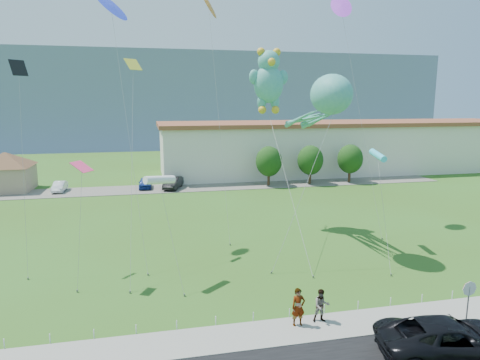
# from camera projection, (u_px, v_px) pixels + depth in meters

# --- Properties ---
(ground) EXTENTS (160.00, 160.00, 0.00)m
(ground) POSITION_uv_depth(u_px,v_px,m) (265.00, 308.00, 23.96)
(ground) COLOR #345618
(ground) RESTS_ON ground
(sidewalk) EXTENTS (80.00, 2.50, 0.10)m
(sidewalk) POSITION_uv_depth(u_px,v_px,m) (280.00, 332.00, 21.31)
(sidewalk) COLOR gray
(sidewalk) RESTS_ON ground
(parking_strip) EXTENTS (70.00, 6.00, 0.06)m
(parking_strip) POSITION_uv_depth(u_px,v_px,m) (195.00, 187.00, 57.59)
(parking_strip) COLOR #59544C
(parking_strip) RESTS_ON ground
(hill_ridge) EXTENTS (160.00, 50.00, 25.00)m
(hill_ridge) POSITION_uv_depth(u_px,v_px,m) (165.00, 98.00, 137.03)
(hill_ridge) COLOR slate
(hill_ridge) RESTS_ON ground
(pavilion) EXTENTS (9.20, 9.20, 5.00)m
(pavilion) POSITION_uv_depth(u_px,v_px,m) (6.00, 168.00, 54.91)
(pavilion) COLOR tan
(pavilion) RESTS_ON ground
(warehouse) EXTENTS (61.00, 15.00, 8.20)m
(warehouse) POSITION_uv_depth(u_px,v_px,m) (345.00, 146.00, 70.95)
(warehouse) COLOR beige
(warehouse) RESTS_ON ground
(stop_sign) EXTENTS (0.80, 0.07, 2.50)m
(stop_sign) POSITION_uv_depth(u_px,v_px,m) (469.00, 293.00, 21.57)
(stop_sign) COLOR slate
(stop_sign) RESTS_ON ground
(rope_fence) EXTENTS (26.05, 0.05, 0.50)m
(rope_fence) POSITION_uv_depth(u_px,v_px,m) (272.00, 315.00, 22.67)
(rope_fence) COLOR white
(rope_fence) RESTS_ON ground
(tree_near) EXTENTS (3.60, 3.60, 5.47)m
(tree_near) POSITION_uv_depth(u_px,v_px,m) (269.00, 161.00, 58.12)
(tree_near) COLOR #3F2B19
(tree_near) RESTS_ON ground
(tree_mid) EXTENTS (3.60, 3.60, 5.47)m
(tree_mid) POSITION_uv_depth(u_px,v_px,m) (310.00, 160.00, 59.38)
(tree_mid) COLOR #3F2B19
(tree_mid) RESTS_ON ground
(tree_far) EXTENTS (3.60, 3.60, 5.47)m
(tree_far) POSITION_uv_depth(u_px,v_px,m) (350.00, 159.00, 60.64)
(tree_far) COLOR #3F2B19
(tree_far) RESTS_ON ground
(suv) EXTENTS (6.84, 4.07, 1.78)m
(suv) POSITION_uv_depth(u_px,v_px,m) (451.00, 340.00, 18.97)
(suv) COLOR black
(suv) RESTS_ON road
(pedestrian_left) EXTENTS (0.73, 0.49, 1.98)m
(pedestrian_left) POSITION_uv_depth(u_px,v_px,m) (298.00, 307.00, 21.73)
(pedestrian_left) COLOR gray
(pedestrian_left) RESTS_ON sidewalk
(pedestrian_right) EXTENTS (0.92, 0.76, 1.76)m
(pedestrian_right) POSITION_uv_depth(u_px,v_px,m) (321.00, 306.00, 22.11)
(pedestrian_right) COLOR gray
(pedestrian_right) RESTS_ON sidewalk
(parked_car_silver) EXTENTS (1.49, 3.91, 1.27)m
(parked_car_silver) POSITION_uv_depth(u_px,v_px,m) (60.00, 186.00, 54.70)
(parked_car_silver) COLOR silver
(parked_car_silver) RESTS_ON parking_strip
(parked_car_blue) EXTENTS (1.75, 4.10, 1.38)m
(parked_car_blue) POSITION_uv_depth(u_px,v_px,m) (145.00, 183.00, 56.81)
(parked_car_blue) COLOR navy
(parked_car_blue) RESTS_ON parking_strip
(parked_car_black) EXTENTS (3.12, 5.04, 1.57)m
(parked_car_black) POSITION_uv_depth(u_px,v_px,m) (173.00, 183.00, 56.49)
(parked_car_black) COLOR black
(parked_car_black) RESTS_ON parking_strip
(octopus_kite) EXTENTS (6.65, 9.34, 13.33)m
(octopus_kite) POSITION_uv_depth(u_px,v_px,m) (325.00, 104.00, 31.67)
(octopus_kite) COLOR teal
(octopus_kite) RESTS_ON ground
(teddy_bear_kite) EXTENTS (3.58, 13.96, 16.04)m
(teddy_bear_kite) POSITION_uv_depth(u_px,v_px,m) (269.00, 79.00, 37.94)
(teddy_bear_kite) COLOR teal
(teddy_bear_kite) RESTS_ON ground
(small_kite_yellow) EXTENTS (1.29, 8.68, 14.48)m
(small_kite_yellow) POSITION_uv_depth(u_px,v_px,m) (133.00, 90.00, 30.32)
(small_kite_yellow) COLOR gold
(small_kite_yellow) RESTS_ON ground
(small_kite_black) EXTENTS (1.29, 3.64, 14.00)m
(small_kite_black) POSITION_uv_depth(u_px,v_px,m) (20.00, 93.00, 28.03)
(small_kite_black) COLOR black
(small_kite_black) RESTS_ON ground
(small_kite_white) EXTENTS (1.45, 3.89, 7.04)m
(small_kite_white) POSITION_uv_depth(u_px,v_px,m) (160.00, 180.00, 26.52)
(small_kite_white) COLOR white
(small_kite_white) RESTS_ON ground
(small_kite_pink) EXTENTS (1.29, 1.92, 7.94)m
(small_kite_pink) POSITION_uv_depth(u_px,v_px,m) (81.00, 178.00, 25.84)
(small_kite_pink) COLOR #FE3871
(small_kite_pink) RESTS_ON ground
(small_kite_blue) EXTENTS (2.96, 8.93, 19.24)m
(small_kite_blue) POSITION_uv_depth(u_px,v_px,m) (112.00, 12.00, 32.39)
(small_kite_blue) COLOR blue
(small_kite_blue) RESTS_ON ground
(small_kite_orange) EXTENTS (1.80, 8.99, 20.78)m
(small_kite_orange) POSITION_uv_depth(u_px,v_px,m) (209.00, 10.00, 38.53)
(small_kite_orange) COLOR orange
(small_kite_orange) RESTS_ON ground
(small_kite_purple) EXTENTS (2.11, 8.00, 20.65)m
(small_kite_purple) POSITION_uv_depth(u_px,v_px,m) (342.00, 12.00, 38.87)
(small_kite_purple) COLOR purple
(small_kite_purple) RESTS_ON ground
(small_kite_cyan) EXTENTS (2.34, 7.18, 7.72)m
(small_kite_cyan) POSITION_uv_depth(u_px,v_px,m) (378.00, 156.00, 33.15)
(small_kite_cyan) COLOR #35C8EE
(small_kite_cyan) RESTS_ON ground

